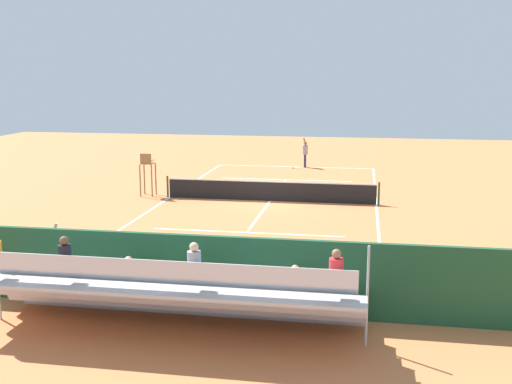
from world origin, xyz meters
The scene contains 13 objects.
ground_plane centered at (0.00, 0.00, 0.00)m, with size 60.00×60.00×0.00m, color #D17542.
court_line_markings centered at (0.00, -0.04, 0.00)m, with size 10.10×22.20×0.01m.
tennis_net centered at (0.00, 0.00, 0.50)m, with size 10.30×0.10×1.07m.
backdrop_wall centered at (0.00, 14.00, 1.00)m, with size 18.00×0.16×2.00m, color #1E4C2D.
bleacher_stand centered at (0.00, 15.37, 0.95)m, with size 9.06×2.40×2.48m.
umpire_chair centered at (6.20, -0.23, 1.31)m, with size 0.67×0.67×2.14m.
courtside_bench centered at (-3.33, 13.27, 0.56)m, with size 1.80×0.40×0.93m.
equipment_bag centered at (-1.36, 13.40, 0.18)m, with size 0.90×0.36×0.36m, color black.
tennis_player centered at (-0.64, -10.95, 1.02)m, with size 0.36×0.53×1.93m.
tennis_racket centered at (-0.13, -10.55, 0.01)m, with size 0.49×0.54×0.03m.
tennis_ball_near centered at (1.25, -9.76, 0.03)m, with size 0.07×0.07×0.07m, color #CCDB33.
tennis_ball_far centered at (-2.89, -8.10, 0.03)m, with size 0.07×0.07×0.07m, color #CCDB33.
line_judge centered at (4.15, 13.37, 1.02)m, with size 0.40×0.55×1.93m.
Camera 1 is at (-4.29, 28.88, 6.10)m, focal length 43.70 mm.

